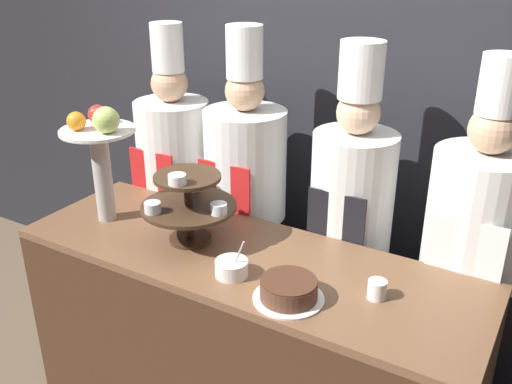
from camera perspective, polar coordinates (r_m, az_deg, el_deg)
wall_back at (r=2.96m, az=8.09°, el=9.01°), size 10.00×0.06×2.80m
buffet_counter at (r=2.65m, az=-1.14°, el=-15.27°), size 1.99×0.66×0.95m
tiered_stand at (r=2.42m, az=-6.79°, el=-0.96°), size 0.41×0.41×0.35m
fruit_pedestal at (r=2.63m, az=-15.35°, el=4.52°), size 0.33×0.33×0.55m
cake_round at (r=2.09m, az=3.28°, el=-9.77°), size 0.26×0.26×0.08m
cup_white at (r=2.15m, az=12.01°, el=-9.51°), size 0.07×0.07×0.07m
serving_bowl_near at (r=2.23m, az=-2.45°, el=-7.60°), size 0.13×0.13×0.17m
chef_left at (r=3.16m, az=-8.09°, el=1.35°), size 0.39×0.39×1.78m
chef_center_left at (r=2.91m, az=-1.06°, el=-0.16°), size 0.41×0.41×1.80m
chef_center_right at (r=2.68m, az=9.40°, el=-2.69°), size 0.38×0.38×1.78m
chef_right at (r=2.57m, az=20.76°, el=-5.62°), size 0.41×0.41×1.77m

